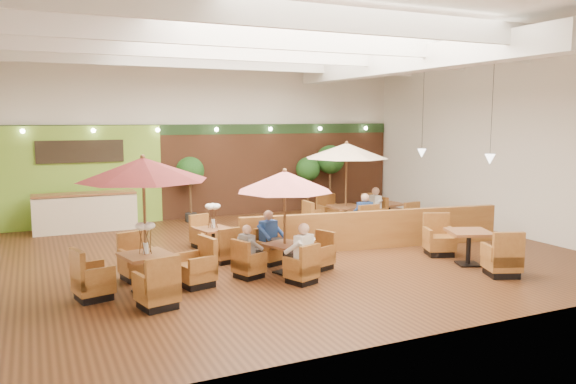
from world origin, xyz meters
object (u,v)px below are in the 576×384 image
table_5 (389,214)px  diner_1 (270,232)px  table_4 (468,248)px  topiary_2 (330,162)px  table_1 (285,201)px  diner_3 (364,211)px  table_3 (213,236)px  booth_divider (374,230)px  service_counter (85,212)px  table_2 (346,171)px  topiary_0 (190,173)px  topiary_1 (308,171)px  diner_2 (249,245)px  table_0 (144,201)px  diner_4 (374,204)px  diner_0 (302,247)px

table_5 → diner_1: size_ratio=3.01×
table_4 → topiary_2: bearing=105.5°
table_4 → table_1: bearing=-174.3°
diner_1 → diner_3: diner_3 is taller
table_3 → table_4: bearing=-47.6°
booth_divider → diner_3: 1.33m
table_3 → diner_1: size_ratio=2.94×
service_counter → topiary_2: size_ratio=1.23×
booth_divider → diner_3: diner_3 is taller
table_1 → table_3: bearing=91.2°
table_2 → table_1: bearing=-135.7°
booth_divider → topiary_0: (-3.41, 5.82, 1.11)m
table_4 → table_5: size_ratio=1.19×
topiary_1 → topiary_0: bearing=180.0°
table_2 → diner_2: (-4.44, -3.44, -1.14)m
service_counter → table_0: size_ratio=1.07×
table_4 → topiary_1: size_ratio=1.45×
topiary_0 → topiary_2: size_ratio=0.89×
table_5 → diner_2: (-6.25, -3.77, 0.38)m
diner_2 → diner_4: diner_4 is taller
diner_1 → diner_3: size_ratio=0.98×
topiary_0 → diner_1: topiary_0 is taller
service_counter → diner_1: (3.60, -5.97, 0.18)m
topiary_2 → diner_0: size_ratio=2.97×
table_3 → table_5: 6.50m
diner_1 → diner_4: size_ratio=0.97×
table_0 → topiary_0: 7.71m
table_4 → table_5: (1.19, 4.93, -0.05)m
service_counter → diner_4: 8.87m
table_0 → table_3: size_ratio=1.16×
table_1 → diner_2: table_1 is taller
service_counter → table_1: table_1 is taller
table_5 → diner_2: diner_2 is taller
topiary_0 → table_0: bearing=-111.4°
table_1 → diner_0: bearing=-110.8°
table_1 → booth_divider: bearing=0.2°
service_counter → topiary_1: topiary_1 is taller
service_counter → booth_divider: bearing=-39.8°
topiary_2 → diner_0: (-5.03, -7.88, -1.05)m
table_4 → topiary_1: bearing=111.9°
table_5 → table_4: bearing=-111.1°
table_5 → diner_0: diner_0 is taller
diner_1 → diner_3: (3.59, 1.58, 0.01)m
topiary_2 → diner_1: size_ratio=2.97×
table_1 → diner_0: (0.00, -0.85, -0.85)m
table_2 → diner_4: 1.48m
table_4 → topiary_2: 8.35m
table_0 → diner_0: size_ratio=3.39×
table_1 → table_2: bearing=23.0°
table_2 → diner_0: table_2 is taller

